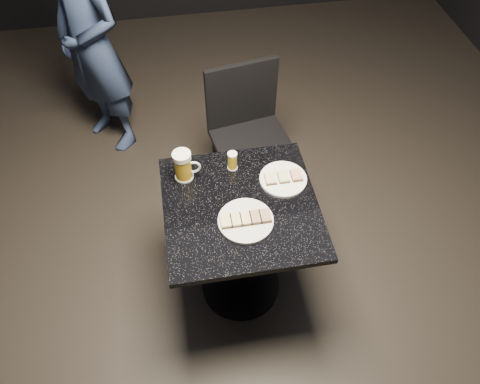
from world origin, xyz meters
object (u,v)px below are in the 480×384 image
object	(u,v)px
beer_mug	(183,166)
beer_tumbler	(232,161)
plate_large	(246,221)
patron	(91,44)
plate_small	(283,179)
table	(241,235)
chair	(249,130)

from	to	relation	value
beer_mug	beer_tumbler	size ratio (longest dim) A/B	1.61
beer_mug	plate_large	bearing A→B (deg)	-52.08
beer_mug	beer_tumbler	world-z (taller)	beer_mug
patron	beer_tumbler	world-z (taller)	patron
plate_large	plate_small	distance (m)	0.30
table	patron	bearing A→B (deg)	116.80
plate_large	chair	world-z (taller)	chair
patron	beer_tumbler	bearing A→B (deg)	-11.07
beer_mug	chair	xyz separation A→B (m)	(0.41, 0.53, -0.33)
plate_small	patron	xyz separation A→B (m)	(-0.92, 1.27, 0.02)
plate_large	table	bearing A→B (deg)	93.60
table	beer_mug	xyz separation A→B (m)	(-0.23, 0.21, 0.32)
table	chair	distance (m)	0.76
plate_large	beer_tumbler	size ratio (longest dim) A/B	2.51
patron	beer_mug	world-z (taller)	patron
plate_large	table	size ratio (longest dim) A/B	0.33
table	beer_tumbler	xyz separation A→B (m)	(-0.00, 0.23, 0.29)
beer_tumbler	plate_large	bearing A→B (deg)	-88.94
table	plate_small	bearing A→B (deg)	27.24
patron	beer_mug	distance (m)	1.27
chair	table	bearing A→B (deg)	-103.33
chair	plate_large	bearing A→B (deg)	-101.48
table	beer_tumbler	bearing A→B (deg)	90.04
table	beer_mug	world-z (taller)	beer_mug
plate_small	beer_mug	size ratio (longest dim) A/B	1.41
beer_mug	plate_small	bearing A→B (deg)	-12.07
plate_small	beer_mug	xyz separation A→B (m)	(-0.46, 0.10, 0.07)
beer_tumbler	plate_small	bearing A→B (deg)	-28.02
plate_small	beer_tumbler	size ratio (longest dim) A/B	2.28
beer_mug	chair	distance (m)	0.74
plate_small	patron	world-z (taller)	patron
plate_large	patron	xyz separation A→B (m)	(-0.71, 1.48, 0.02)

